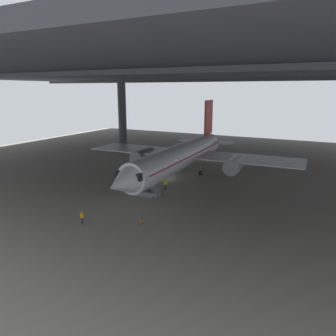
{
  "coord_description": "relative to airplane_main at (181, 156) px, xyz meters",
  "views": [
    {
      "loc": [
        24.41,
        -46.78,
        14.64
      ],
      "look_at": [
        2.06,
        -3.41,
        2.72
      ],
      "focal_mm": 34.39,
      "sensor_mm": 36.0,
      "label": 1
    }
  ],
  "objects": [
    {
      "name": "airplane_main",
      "position": [
        0.0,
        0.0,
        0.0
      ],
      "size": [
        39.24,
        40.74,
        12.58
      ],
      "color": "white",
      "rests_on": "ground_plane"
    },
    {
      "name": "ground_plane",
      "position": [
        -1.89,
        -1.78,
        -3.66
      ],
      "size": [
        110.0,
        110.0,
        0.0
      ],
      "primitive_type": "plane",
      "color": "gray"
    },
    {
      "name": "boarding_stairs",
      "position": [
        -0.34,
        -11.27,
        -2.91
      ],
      "size": [
        4.47,
        1.64,
        4.89
      ],
      "color": "slate",
      "rests_on": "ground_plane"
    },
    {
      "name": "traffic_cone_orange",
      "position": [
        4.39,
        -20.06,
        -3.37
      ],
      "size": [
        0.36,
        0.36,
        0.6
      ],
      "color": "black",
      "rests_on": "ground_plane"
    },
    {
      "name": "hangar_structure",
      "position": [
        -2.01,
        11.99,
        14.15
      ],
      "size": [
        121.0,
        99.0,
        18.46
      ],
      "color": "#4C4F54",
      "rests_on": "ground_plane"
    },
    {
      "name": "crew_worker_by_stairs",
      "position": [
        1.15,
        -7.95,
        -2.66
      ],
      "size": [
        0.39,
        0.46,
        1.73
      ],
      "color": "#232838",
      "rests_on": "ground_plane"
    },
    {
      "name": "crew_worker_near_nose",
      "position": [
        -1.26,
        -23.28,
        -2.76
      ],
      "size": [
        0.54,
        0.28,
        1.59
      ],
      "color": "#232838",
      "rests_on": "ground_plane"
    }
  ]
}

